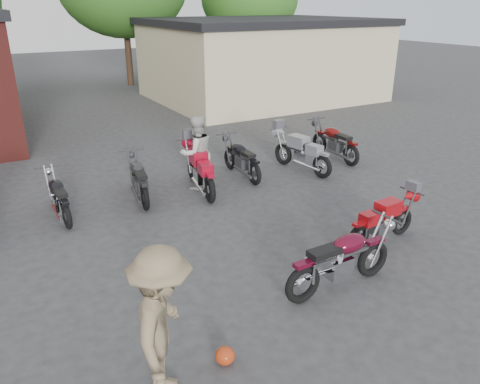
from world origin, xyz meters
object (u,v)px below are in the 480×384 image
row_bike_7 (334,140)px  row_bike_4 (200,167)px  sportbike (383,219)px  row_bike_3 (139,177)px  helmet (225,356)px  person_light (197,153)px  row_bike_2 (58,195)px  vintage_motorcycle (343,256)px  person_tan (163,326)px  row_bike_6 (301,150)px  row_bike_5 (241,157)px

row_bike_7 → row_bike_4: bearing=95.7°
sportbike → row_bike_3: 5.74m
helmet → person_light: bearing=68.2°
row_bike_2 → person_light: bearing=-90.6°
person_light → row_bike_7: bearing=-179.6°
sportbike → row_bike_7: size_ratio=0.87×
person_light → row_bike_2: person_light is taller
row_bike_2 → vintage_motorcycle: bearing=-147.9°
sportbike → person_tan: (-5.16, -1.54, 0.49)m
row_bike_7 → vintage_motorcycle: bearing=141.9°
row_bike_6 → row_bike_7: bearing=-85.8°
row_bike_5 → row_bike_6: size_ratio=0.94×
helmet → row_bike_2: bearing=99.8°
person_light → row_bike_3: (-1.53, 0.07, -0.38)m
row_bike_4 → row_bike_6: row_bike_4 is taller
person_light → row_bike_3: bearing=-4.2°
row_bike_4 → row_bike_6: size_ratio=1.04×
person_tan → row_bike_6: bearing=-18.3°
row_bike_6 → row_bike_7: 1.58m
person_tan → row_bike_6: 8.62m
row_bike_2 → row_bike_3: row_bike_3 is taller
person_light → row_bike_5: size_ratio=0.97×
row_bike_4 → row_bike_5: row_bike_4 is taller
person_tan → row_bike_7: bearing=-22.6°
sportbike → row_bike_5: 4.75m
row_bike_6 → row_bike_4: bearing=79.7°
sportbike → person_light: 4.92m
helmet → row_bike_4: (2.36, 5.75, 0.50)m
row_bike_4 → row_bike_5: 1.50m
row_bike_4 → row_bike_7: size_ratio=1.04×
row_bike_3 → sportbike: bearing=-134.5°
person_tan → row_bike_7: size_ratio=0.97×
vintage_motorcycle → sportbike: vintage_motorcycle is taller
sportbike → row_bike_6: row_bike_6 is taller
row_bike_5 → vintage_motorcycle: bearing=168.9°
row_bike_2 → row_bike_4: 3.39m
row_bike_4 → row_bike_7: bearing=-76.1°
row_bike_5 → row_bike_7: (3.23, -0.06, 0.03)m
row_bike_4 → row_bike_5: bearing=-64.0°
person_tan → person_light: bearing=1.0°
row_bike_4 → row_bike_3: bearing=88.6°
vintage_motorcycle → helmet: vintage_motorcycle is taller
row_bike_2 → row_bike_3: bearing=-87.5°
helmet → row_bike_5: 7.26m
helmet → row_bike_6: (5.50, 5.72, 0.48)m
row_bike_5 → helmet: bearing=150.2°
person_light → person_tan: bearing=60.5°
helmet → row_bike_6: 7.95m
person_light → person_tan: person_tan is taller
person_light → row_bike_7: person_light is taller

